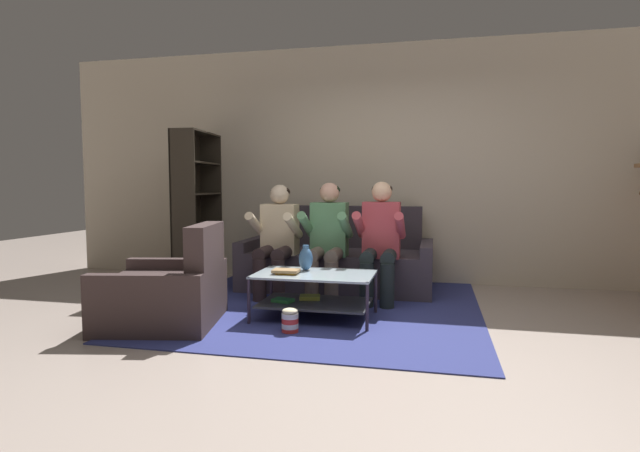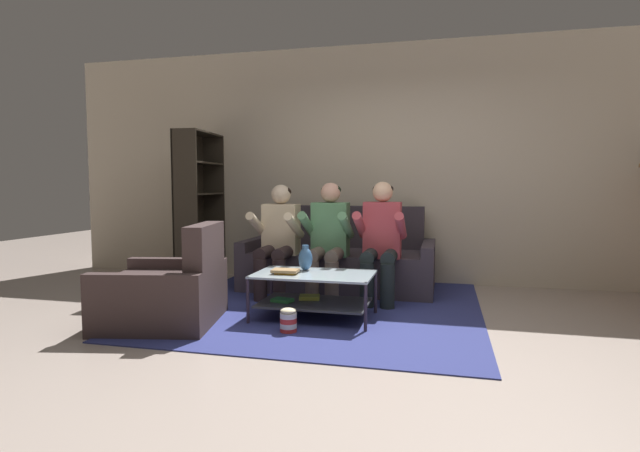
{
  "view_description": "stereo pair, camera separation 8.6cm",
  "coord_description": "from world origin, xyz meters",
  "views": [
    {
      "loc": [
        0.65,
        -3.77,
        1.2
      ],
      "look_at": [
        -0.4,
        0.8,
        0.81
      ],
      "focal_mm": 28.0,
      "sensor_mm": 36.0,
      "label": 1
    },
    {
      "loc": [
        0.73,
        -3.75,
        1.2
      ],
      "look_at": [
        -0.4,
        0.8,
        0.81
      ],
      "focal_mm": 28.0,
      "sensor_mm": 36.0,
      "label": 2
    }
  ],
  "objects": [
    {
      "name": "area_rug",
      "position": [
        -0.4,
        1.05,
        0.01
      ],
      "size": [
        3.0,
        3.3,
        0.01
      ],
      "color": "navy",
      "rests_on": "ground"
    },
    {
      "name": "coffee_table",
      "position": [
        -0.38,
        0.5,
        0.27
      ],
      "size": [
        1.05,
        0.64,
        0.41
      ],
      "color": "#A9BDC7",
      "rests_on": "ground"
    },
    {
      "name": "couch",
      "position": [
        -0.43,
        1.86,
        0.3
      ],
      "size": [
        2.15,
        0.98,
        0.94
      ],
      "color": "#403841",
      "rests_on": "ground"
    },
    {
      "name": "ground",
      "position": [
        0.0,
        0.0,
        0.0
      ],
      "size": [
        16.8,
        16.8,
        0.0
      ],
      "primitive_type": "plane",
      "color": "#AC9B90"
    },
    {
      "name": "back_partition",
      "position": [
        0.0,
        2.46,
        1.45
      ],
      "size": [
        8.4,
        0.12,
        2.9
      ],
      "primitive_type": "cube",
      "color": "beige",
      "rests_on": "ground"
    },
    {
      "name": "bookshelf",
      "position": [
        -2.14,
        1.67,
        0.75
      ],
      "size": [
        0.38,
        0.92,
        1.82
      ],
      "color": "black",
      "rests_on": "ground"
    },
    {
      "name": "book_stack",
      "position": [
        -0.61,
        0.4,
        0.44
      ],
      "size": [
        0.24,
        0.17,
        0.04
      ],
      "color": "orange",
      "rests_on": "coffee_table"
    },
    {
      "name": "person_seated_middle",
      "position": [
        -0.43,
        1.28,
        0.67
      ],
      "size": [
        0.5,
        0.58,
        1.22
      ],
      "color": "brown",
      "rests_on": "ground"
    },
    {
      "name": "vase",
      "position": [
        -0.49,
        0.62,
        0.52
      ],
      "size": [
        0.13,
        0.13,
        0.23
      ],
      "color": "#365E8F",
      "rests_on": "coffee_table"
    },
    {
      "name": "armchair",
      "position": [
        -1.56,
        0.04,
        0.27
      ],
      "size": [
        1.09,
        1.11,
        0.87
      ],
      "color": "#3E2F2E",
      "rests_on": "ground"
    },
    {
      "name": "person_seated_left",
      "position": [
        -0.98,
        1.28,
        0.66
      ],
      "size": [
        0.5,
        0.58,
        1.2
      ],
      "color": "#2F2324",
      "rests_on": "ground"
    },
    {
      "name": "person_seated_right",
      "position": [
        0.12,
        1.28,
        0.67
      ],
      "size": [
        0.5,
        0.58,
        1.23
      ],
      "color": "#1F2727",
      "rests_on": "ground"
    },
    {
      "name": "popcorn_tub",
      "position": [
        -0.47,
        0.03,
        0.1
      ],
      "size": [
        0.14,
        0.14,
        0.21
      ],
      "color": "red",
      "rests_on": "ground"
    }
  ]
}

